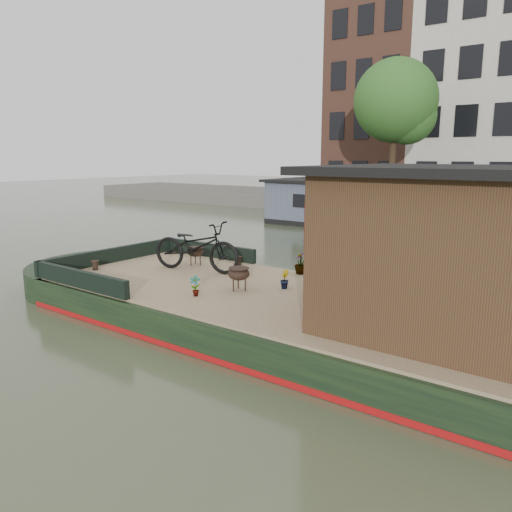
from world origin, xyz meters
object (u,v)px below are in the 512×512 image
Objects in this scene: brazier_front at (239,279)px; dinghy at (371,230)px; brazier_rear at (195,256)px; potted_plant_a at (195,286)px; cabin at (460,249)px; bicycle at (196,246)px.

dinghy is (-2.10, 10.85, -0.52)m from brazier_front.
brazier_front is 1.04× the size of brazier_rear.
potted_plant_a is at bearing -116.86° from brazier_front.
bicycle is (-5.79, 0.53, -0.66)m from cabin.
cabin is at bearing 12.89° from potted_plant_a.
cabin reaches higher than brazier_rear.
bicycle is 4.76× the size of brazier_front.
dinghy is at bearing 98.30° from potted_plant_a.
potted_plant_a is at bearing -46.48° from brazier_rear.
brazier_rear is at bearing 34.04° from bicycle.
brazier_rear is at bearing 171.08° from cabin.
bicycle reaches higher than dinghy.
bicycle is 10.15m from dinghy.
brazier_rear is (-0.47, 0.45, -0.35)m from bicycle.
brazier_front reaches higher than dinghy.
bicycle reaches higher than brazier_rear.
potted_plant_a is 0.11× the size of dinghy.
bicycle is 0.63× the size of dinghy.
potted_plant_a is at bearing -167.11° from cabin.
brazier_front is 2.58m from brazier_rear.
cabin reaches higher than potted_plant_a.
potted_plant_a is at bearing -173.84° from dinghy.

